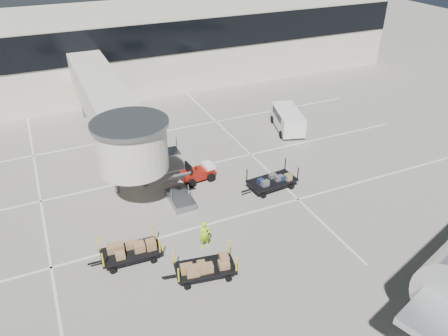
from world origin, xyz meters
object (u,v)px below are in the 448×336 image
at_px(baggage_tug, 198,173).
at_px(suitcase_cart, 272,182).
at_px(ground_worker, 205,235).
at_px(box_cart_far, 129,251).
at_px(minivan, 287,118).
at_px(box_cart_near, 204,267).

xyz_separation_m(baggage_tug, suitcase_cart, (4.31, -3.21, -0.02)).
height_order(suitcase_cart, ground_worker, ground_worker).
distance_m(suitcase_cart, box_cart_far, 11.35).
relative_size(ground_worker, minivan, 0.34).
distance_m(suitcase_cart, box_cart_near, 9.70).
bearing_deg(box_cart_far, minivan, 35.87).
bearing_deg(box_cart_near, suitcase_cart, 47.65).
bearing_deg(box_cart_near, ground_worker, 75.65).
height_order(baggage_tug, minivan, minivan).
bearing_deg(ground_worker, suitcase_cart, 34.89).
xyz_separation_m(box_cart_near, minivan, (13.70, 13.95, 0.48)).
height_order(box_cart_near, minivan, minivan).
distance_m(box_cart_near, box_cart_far, 4.39).
relative_size(baggage_tug, ground_worker, 1.41).
height_order(box_cart_far, ground_worker, ground_worker).
distance_m(box_cart_far, ground_worker, 4.33).
xyz_separation_m(box_cart_near, box_cart_far, (-3.29, 2.91, -0.00)).
xyz_separation_m(box_cart_far, ground_worker, (4.26, -0.72, 0.28)).
bearing_deg(box_cart_far, baggage_tug, 46.51).
bearing_deg(suitcase_cart, minivan, 48.54).
height_order(box_cart_far, minivan, minivan).
xyz_separation_m(suitcase_cart, minivan, (6.07, 7.96, 0.54)).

